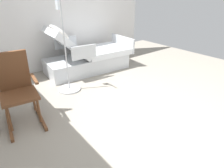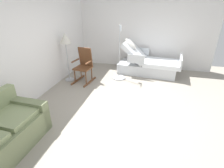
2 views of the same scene
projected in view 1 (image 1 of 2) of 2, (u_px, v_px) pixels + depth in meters
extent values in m
plane|color=gray|center=(153.00, 116.00, 3.02)|extent=(7.45, 7.45, 0.00)
cube|color=white|center=(60.00, 11.00, 4.58)|extent=(0.10, 4.92, 2.70)
cube|color=silver|center=(87.00, 63.00, 4.73)|extent=(1.02, 1.99, 0.35)
cube|color=white|center=(103.00, 51.00, 4.86)|extent=(1.00, 1.22, 0.14)
cube|color=white|center=(67.00, 44.00, 4.25)|extent=(0.97, 0.88, 0.72)
ellipsoid|color=white|center=(59.00, 32.00, 4.07)|extent=(0.37, 0.48, 0.42)
cube|color=silver|center=(84.00, 52.00, 4.00)|extent=(0.08, 0.56, 0.28)
cube|color=silver|center=(66.00, 42.00, 4.75)|extent=(0.08, 0.56, 0.28)
cube|color=silver|center=(122.00, 43.00, 5.11)|extent=(0.95, 0.12, 0.36)
cylinder|color=black|center=(62.00, 81.00, 4.11)|extent=(0.10, 0.10, 0.10)
cylinder|color=black|center=(51.00, 70.00, 4.65)|extent=(0.10, 0.10, 0.10)
cylinder|color=black|center=(122.00, 66.00, 4.91)|extent=(0.10, 0.10, 0.10)
cylinder|color=black|center=(107.00, 59.00, 5.45)|extent=(0.10, 0.10, 0.10)
cube|color=brown|center=(9.00, 125.00, 2.78)|extent=(0.76, 0.13, 0.05)
cube|color=brown|center=(40.00, 116.00, 2.98)|extent=(0.76, 0.13, 0.05)
cylinder|color=brown|center=(39.00, 110.00, 2.73)|extent=(0.04, 0.04, 0.40)
cylinder|color=brown|center=(9.00, 119.00, 2.55)|extent=(0.04, 0.04, 0.40)
cylinder|color=brown|center=(33.00, 99.00, 3.02)|extent=(0.04, 0.04, 0.40)
cylinder|color=brown|center=(6.00, 106.00, 2.84)|extent=(0.04, 0.04, 0.40)
cube|color=brown|center=(19.00, 96.00, 2.70)|extent=(0.51, 0.53, 0.04)
cube|color=brown|center=(13.00, 71.00, 2.72)|extent=(0.17, 0.44, 0.60)
cube|color=brown|center=(34.00, 79.00, 2.70)|extent=(0.39, 0.09, 0.03)
cylinder|color=#B2B5BA|center=(70.00, 89.00, 3.84)|extent=(0.44, 0.44, 0.03)
cylinder|color=#B2B5BA|center=(65.00, 48.00, 3.48)|extent=(0.02, 0.02, 1.65)
cube|color=white|center=(57.00, 4.00, 3.25)|extent=(0.09, 0.04, 0.16)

